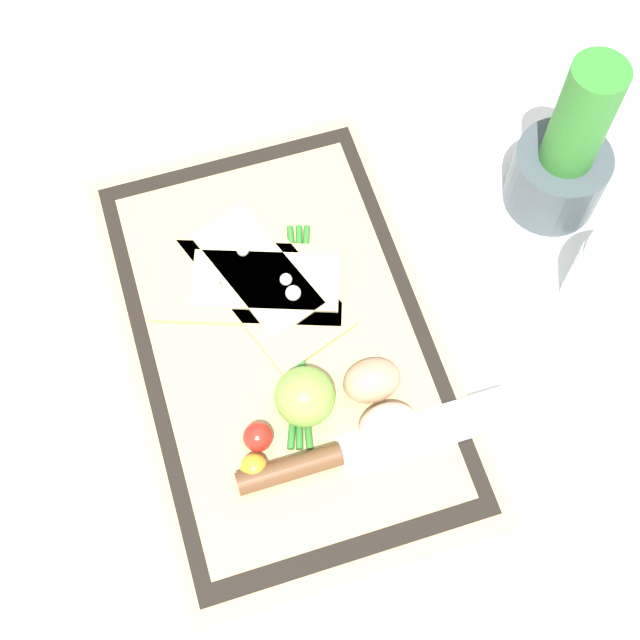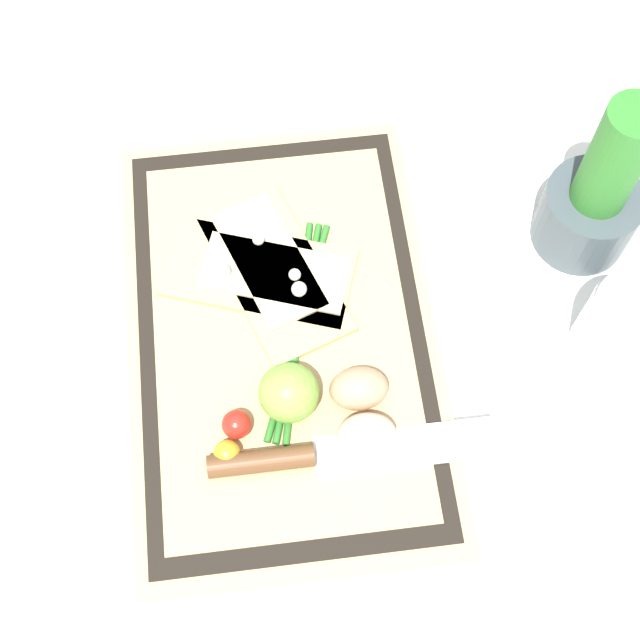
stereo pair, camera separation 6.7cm
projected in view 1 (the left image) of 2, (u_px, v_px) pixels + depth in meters
The scene contains 13 objects.
ground_plane at pixel (284, 346), 0.91m from camera, with size 6.00×6.00×0.00m, color white.
cutting_board at pixel (283, 342), 0.90m from camera, with size 0.49×0.31×0.02m.
pizza_slice_near at pixel (252, 283), 0.92m from camera, with size 0.15×0.21×0.02m.
pizza_slice_far at pixel (263, 279), 0.92m from camera, with size 0.21×0.15×0.02m.
knife at pixel (332, 457), 0.83m from camera, with size 0.04×0.28×0.02m.
egg_brown at pixel (372, 381), 0.85m from camera, with size 0.04×0.06×0.04m, color tan.
egg_pink at pixel (388, 425), 0.83m from camera, with size 0.04×0.06×0.04m, color beige.
lime at pixel (302, 398), 0.84m from camera, with size 0.06×0.06×0.06m, color #7FB742.
cherry_tomato_red at pixel (258, 437), 0.84m from camera, with size 0.03×0.03×0.03m, color red.
cherry_tomato_yellow at pixel (254, 467), 0.83m from camera, with size 0.03×0.03×0.03m, color gold.
scallion_bunch at pixel (301, 336), 0.89m from camera, with size 0.24×0.09×0.01m.
herb_pot at pixel (564, 159), 0.92m from camera, with size 0.10×0.10×0.21m.
sauce_jar at pixel (612, 283), 0.90m from camera, with size 0.09×0.09×0.10m.
Camera 1 is at (0.36, -0.07, 0.84)m, focal length 50.00 mm.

